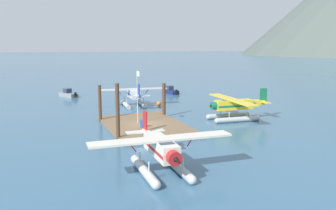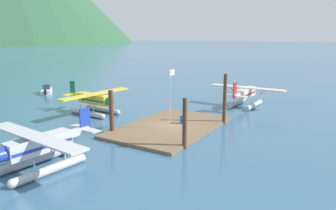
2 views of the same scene
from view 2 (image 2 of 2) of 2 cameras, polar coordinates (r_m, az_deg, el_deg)
name	(u,v)px [view 2 (image 2 of 2)]	position (r m, az deg, el deg)	size (l,w,h in m)	color
ground_plane	(170,128)	(33.37, 0.43, -4.21)	(1200.00, 1200.00, 0.00)	#38607F
dock_platform	(170,127)	(33.33, 0.43, -3.96)	(13.84, 8.56, 0.30)	brown
piling_near_left	(185,124)	(26.79, 3.05, -3.44)	(0.39, 0.39, 4.47)	#4C3323
piling_near_right	(225,99)	(34.86, 10.31, 1.04)	(0.39, 0.39, 5.59)	#4C3323
piling_far_left	(111,112)	(31.48, -10.30, -1.29)	(0.45, 0.45, 4.40)	#4C3323
flagpole	(170,92)	(31.31, 0.44, 2.46)	(0.95, 0.10, 6.18)	silver
fuel_drum	(183,119)	(33.93, 2.68, -2.65)	(0.62, 0.62, 0.88)	#1E4C99
mooring_buoy	(24,150)	(28.54, -24.75, -7.52)	(0.74, 0.74, 0.74)	orange
seaplane_cream_stbd_aft	(246,95)	(44.61, 14.00, 1.74)	(7.98, 10.44, 3.84)	#B7BABF
seaplane_silver_port_fwd	(39,149)	(24.63, -22.47, -7.44)	(7.96, 10.49, 3.84)	#B7BABF
seaplane_yellow_bow_centre	(95,102)	(40.13, -13.26, 0.62)	(10.48, 7.97, 3.84)	#B7BABF
boat_white_open_north	(47,90)	(57.52, -21.28, 2.49)	(3.94, 4.11, 1.50)	silver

